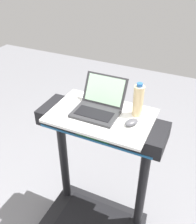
{
  "coord_description": "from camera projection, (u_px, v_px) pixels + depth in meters",
  "views": [
    {
      "loc": [
        0.57,
        -0.59,
        2.11
      ],
      "look_at": [
        0.0,
        0.65,
        1.19
      ],
      "focal_mm": 41.04,
      "sensor_mm": 36.0,
      "label": 1
    }
  ],
  "objects": [
    {
      "name": "desk_board",
      "position": [
        101.0,
        116.0,
        1.72
      ],
      "size": [
        0.69,
        0.45,
        0.02
      ],
      "primitive_type": "cube",
      "color": "white",
      "rests_on": "treadmill_base"
    },
    {
      "name": "water_bottle",
      "position": [
        138.0,
        100.0,
        1.65
      ],
      "size": [
        0.07,
        0.07,
        0.24
      ],
      "color": "beige",
      "rests_on": "desk_board"
    },
    {
      "name": "computer_mouse",
      "position": [
        132.0,
        122.0,
        1.61
      ],
      "size": [
        0.1,
        0.12,
        0.03
      ],
      "primitive_type": "ellipsoid",
      "rotation": [
        0.0,
        0.0,
        -0.51
      ],
      "color": "#4C4C51",
      "rests_on": "desk_board"
    },
    {
      "name": "laptop",
      "position": [
        98.0,
        105.0,
        1.73
      ],
      "size": [
        0.3,
        0.32,
        0.21
      ],
      "rotation": [
        0.0,
        0.0,
        0.07
      ],
      "color": "#2D2D30",
      "rests_on": "desk_board"
    }
  ]
}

